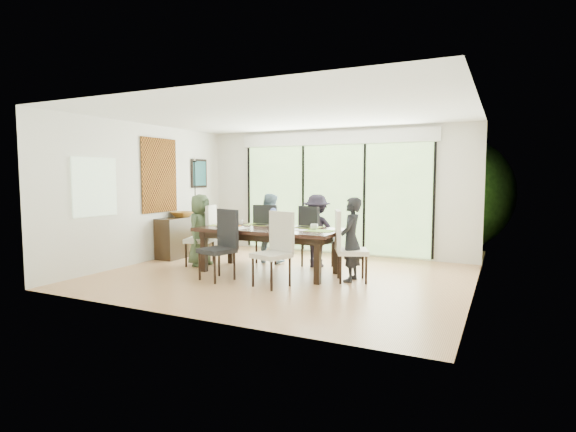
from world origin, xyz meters
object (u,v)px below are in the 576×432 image
at_px(cup_a, 240,223).
at_px(cup_b, 274,226).
at_px(table_top, 269,230).
at_px(vase, 273,224).
at_px(person_far_right, 317,231).
at_px(person_far_left, 269,228).
at_px(person_left_end, 200,230).
at_px(person_right_end, 351,239).
at_px(chair_right_end, 352,246).
at_px(chair_far_right, 317,236).
at_px(bowl, 182,214).
at_px(chair_left_end, 200,235).
at_px(sideboard, 186,236).
at_px(chair_far_left, 270,233).
at_px(chair_near_right, 271,249).
at_px(laptop, 225,226).
at_px(cup_c, 314,227).
at_px(chair_near_left, 217,245).

relative_size(cup_a, cup_b, 1.24).
height_order(table_top, vase, vase).
bearing_deg(person_far_right, person_far_left, -11.35).
height_order(person_left_end, person_right_end, same).
xyz_separation_m(chair_right_end, chair_far_right, (-0.95, 0.85, 0.00)).
relative_size(table_top, cup_b, 24.00).
xyz_separation_m(person_right_end, bowl, (-3.93, 0.66, 0.21)).
xyz_separation_m(chair_left_end, chair_right_end, (3.00, 0.00, 0.00)).
bearing_deg(person_right_end, sideboard, -103.98).
bearing_deg(person_far_left, cup_a, 70.03).
bearing_deg(chair_far_left, person_right_end, 151.53).
xyz_separation_m(table_top, chair_near_right, (0.50, -0.87, -0.18)).
height_order(person_far_left, laptop, person_far_left).
relative_size(table_top, chair_far_right, 2.18).
bearing_deg(cup_b, bowl, 163.60).
xyz_separation_m(sideboard, bowl, (0.00, -0.10, 0.47)).
bearing_deg(chair_far_right, person_far_right, 110.50).
bearing_deg(table_top, person_left_end, -180.00).
bearing_deg(chair_right_end, table_top, 65.92).
bearing_deg(laptop, chair_right_end, -35.56).
height_order(cup_b, cup_c, cup_c).
bearing_deg(vase, chair_left_end, -178.15).
relative_size(table_top, chair_near_right, 2.18).
distance_m(chair_far_right, vase, 0.98).
distance_m(person_far_left, bowl, 2.01).
distance_m(chair_near_right, person_left_end, 2.16).
bearing_deg(table_top, cup_c, 7.13).
xyz_separation_m(chair_right_end, person_far_right, (-0.95, 0.83, 0.10)).
distance_m(chair_far_right, bowl, 3.02).
relative_size(chair_near_left, chair_near_right, 1.00).
bearing_deg(cup_b, cup_c, 17.10).
relative_size(chair_far_left, bowl, 2.62).
distance_m(chair_near_left, person_left_end, 1.31).
bearing_deg(chair_far_right, laptop, 54.66).
distance_m(laptop, cup_b, 1.00).
bearing_deg(chair_near_right, chair_near_left, -163.63).
relative_size(person_far_right, sideboard, 0.91).
bearing_deg(bowl, chair_right_end, -9.55).
relative_size(chair_right_end, cup_a, 8.87).
distance_m(chair_right_end, cup_b, 1.38).
xyz_separation_m(person_right_end, cup_b, (-1.33, -0.10, 0.16)).
height_order(person_right_end, cup_a, person_right_end).
relative_size(laptop, cup_b, 3.30).
xyz_separation_m(chair_near_left, person_right_end, (1.98, 0.87, 0.10)).
height_order(chair_right_end, sideboard, chair_right_end).
bearing_deg(chair_near_left, cup_c, 53.75).
distance_m(table_top, chair_far_left, 0.98).
height_order(vase, bowl, bowl).
bearing_deg(chair_far_right, chair_right_end, 158.68).
xyz_separation_m(chair_left_end, person_far_right, (2.05, 0.83, 0.10)).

